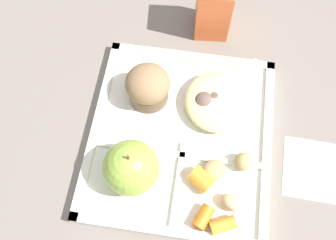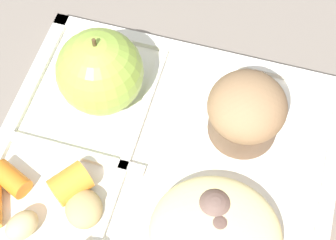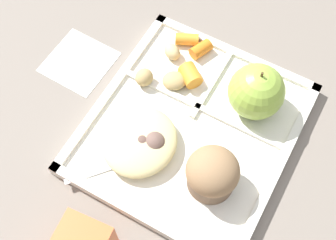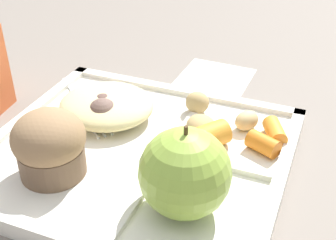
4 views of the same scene
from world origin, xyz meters
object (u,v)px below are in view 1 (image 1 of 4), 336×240
(lunch_tray, at_px, (181,137))
(bran_muffin, at_px, (148,86))
(green_apple, at_px, (131,168))
(plastic_fork, at_px, (220,89))
(milk_carton, at_px, (213,9))

(lunch_tray, height_order, bran_muffin, bran_muffin)
(green_apple, distance_m, plastic_fork, 0.21)
(green_apple, xyz_separation_m, plastic_fork, (0.17, -0.12, -0.04))
(bran_muffin, height_order, plastic_fork, bran_muffin)
(green_apple, bearing_deg, plastic_fork, -34.40)
(green_apple, xyz_separation_m, milk_carton, (0.31, -0.09, 0.00))
(bran_muffin, bearing_deg, green_apple, 180.00)
(green_apple, height_order, milk_carton, milk_carton)
(green_apple, xyz_separation_m, bran_muffin, (0.14, 0.00, -0.01))
(plastic_fork, bearing_deg, lunch_tray, 150.28)
(bran_muffin, bearing_deg, milk_carton, -27.72)
(bran_muffin, distance_m, plastic_fork, 0.13)
(plastic_fork, xyz_separation_m, milk_carton, (0.14, 0.03, 0.04))
(lunch_tray, xyz_separation_m, plastic_fork, (0.09, -0.05, 0.01))
(plastic_fork, bearing_deg, milk_carton, 12.20)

